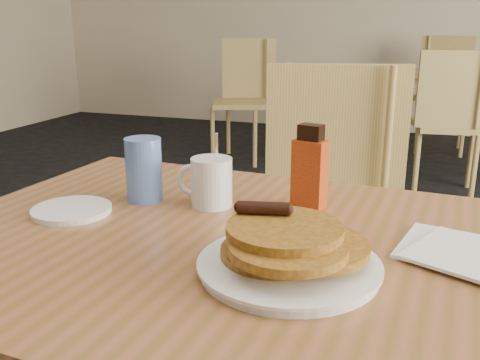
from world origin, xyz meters
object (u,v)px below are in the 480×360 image
object	(u,v)px
main_table	(265,264)
chair_main_far	(328,197)
neighbor_table	(450,80)
chair_neighbor_far	(444,83)
pancake_plate	(289,254)
coffee_mug	(210,181)
chair_wall_extra	(245,88)
syrup_bottle	(310,170)
chair_neighbor_near	(451,111)
blue_tumbler	(144,170)

from	to	relation	value
main_table	chair_main_far	xyz separation A→B (m)	(-0.01, 0.74, -0.11)
chair_main_far	neighbor_table	bearing A→B (deg)	65.87
chair_main_far	chair_neighbor_far	distance (m)	3.63
pancake_plate	coffee_mug	world-z (taller)	coffee_mug
pancake_plate	chair_wall_extra	bearing A→B (deg)	109.90
main_table	coffee_mug	distance (m)	0.26
main_table	syrup_bottle	bearing A→B (deg)	82.33
neighbor_table	chair_neighbor_far	xyz separation A→B (m)	(-0.02, 0.76, -0.10)
neighbor_table	chair_neighbor_near	bearing A→B (deg)	-90.17
chair_neighbor_far	neighbor_table	bearing A→B (deg)	-77.75
syrup_bottle	blue_tumbler	xyz separation A→B (m)	(-0.36, -0.07, -0.01)
chair_neighbor_near	syrup_bottle	bearing A→B (deg)	-109.29
main_table	blue_tumbler	xyz separation A→B (m)	(-0.33, 0.15, 0.11)
coffee_mug	chair_neighbor_near	bearing A→B (deg)	86.10
chair_wall_extra	blue_tumbler	distance (m)	3.41
pancake_plate	syrup_bottle	xyz separation A→B (m)	(-0.04, 0.32, 0.05)
chair_neighbor_far	chair_wall_extra	bearing A→B (deg)	-139.52
blue_tumbler	chair_wall_extra	bearing A→B (deg)	105.01
neighbor_table	chair_wall_extra	bearing A→B (deg)	-174.42
chair_wall_extra	syrup_bottle	world-z (taller)	chair_wall_extra
chair_wall_extra	pancake_plate	size ratio (longest dim) A/B	3.38
main_table	neighbor_table	xyz separation A→B (m)	(0.41, 3.60, -0.00)
chair_main_far	chair_neighbor_far	bearing A→B (deg)	67.94
chair_main_far	syrup_bottle	world-z (taller)	chair_main_far
pancake_plate	coffee_mug	size ratio (longest dim) A/B	1.77
chair_neighbor_near	pancake_plate	size ratio (longest dim) A/B	3.27
chair_main_far	coffee_mug	world-z (taller)	chair_main_far
main_table	coffee_mug	world-z (taller)	coffee_mug
chair_neighbor_far	chair_neighbor_near	size ratio (longest dim) A/B	1.05
main_table	chair_main_far	size ratio (longest dim) A/B	1.39
chair_neighbor_far	coffee_mug	xyz separation A→B (m)	(-0.56, -4.19, 0.20)
neighbor_table	chair_neighbor_near	size ratio (longest dim) A/B	1.50
chair_main_far	syrup_bottle	distance (m)	0.57
main_table	chair_wall_extra	distance (m)	3.65
chair_main_far	pancake_plate	size ratio (longest dim) A/B	3.41
blue_tumbler	chair_neighbor_far	bearing A→B (deg)	80.35
chair_neighbor_far	pancake_plate	distance (m)	4.46
chair_neighbor_far	pancake_plate	world-z (taller)	chair_neighbor_far
coffee_mug	chair_main_far	bearing A→B (deg)	82.77
syrup_bottle	coffee_mug	bearing A→B (deg)	-150.18
syrup_bottle	chair_wall_extra	bearing A→B (deg)	124.31
chair_neighbor_far	coffee_mug	size ratio (longest dim) A/B	6.06
main_table	blue_tumbler	world-z (taller)	blue_tumbler
chair_wall_extra	blue_tumbler	world-z (taller)	chair_wall_extra
main_table	neighbor_table	bearing A→B (deg)	83.56
chair_neighbor_far	pancake_plate	xyz separation A→B (m)	(-0.32, -4.45, 0.17)
chair_neighbor_near	syrup_bottle	distance (m)	2.66
chair_neighbor_near	coffee_mug	xyz separation A→B (m)	(-0.58, -2.69, 0.22)
chair_main_far	blue_tumbler	world-z (taller)	chair_main_far
pancake_plate	syrup_bottle	bearing A→B (deg)	96.77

